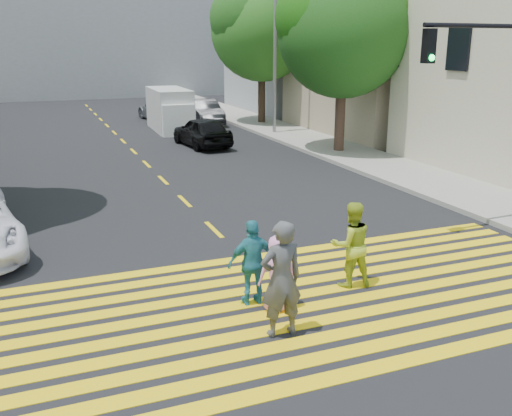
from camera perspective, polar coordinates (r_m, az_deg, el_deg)
ground at (r=9.81m, az=6.60°, el=-12.49°), size 120.00×120.00×0.00m
sidewalk_right at (r=26.27m, az=7.70°, el=5.92°), size 3.00×60.00×0.15m
crosswalk at (r=10.82m, az=3.40°, el=-9.50°), size 13.40×5.30×0.01m
lane_line at (r=30.70m, az=-13.59°, el=6.95°), size 0.12×34.40×0.01m
building_right_tan at (r=32.74m, az=14.89°, el=16.21°), size 10.00×10.00×10.00m
building_right_grey at (r=42.16m, az=5.74°, el=16.52°), size 10.00×10.00×10.00m
backdrop_block at (r=55.72m, az=-18.04°, el=16.77°), size 30.00×8.00×12.00m
tree_right_near at (r=25.18m, az=8.93°, el=17.75°), size 7.31×7.04×8.07m
tree_right_far at (r=34.29m, az=0.70°, el=17.95°), size 6.49×5.91×8.52m
pedestrian_man at (r=9.34m, az=2.55°, el=-7.12°), size 0.74×0.49×1.99m
pedestrian_woman at (r=11.42m, az=9.49°, el=-3.62°), size 0.92×0.76×1.73m
pedestrian_child at (r=10.32m, az=2.17°, el=-6.54°), size 0.76×0.56×1.42m
pedestrian_extra at (r=10.50m, az=-0.27°, el=-5.49°), size 0.98×0.46×1.63m
dark_car_near at (r=27.00m, az=-5.43°, el=7.61°), size 2.11×4.28×1.40m
silver_car at (r=36.65m, az=-9.34°, el=9.70°), size 2.62×4.99×1.38m
dark_car_parked at (r=34.76m, az=-5.15°, el=9.56°), size 1.79×4.47×1.45m
white_van at (r=32.20m, az=-8.55°, el=9.57°), size 1.96×4.88×2.28m
traffic_signal at (r=15.67m, az=23.48°, el=10.60°), size 3.71×0.44×5.44m
street_lamp at (r=30.07m, az=1.57°, el=17.69°), size 2.17×0.40×9.56m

